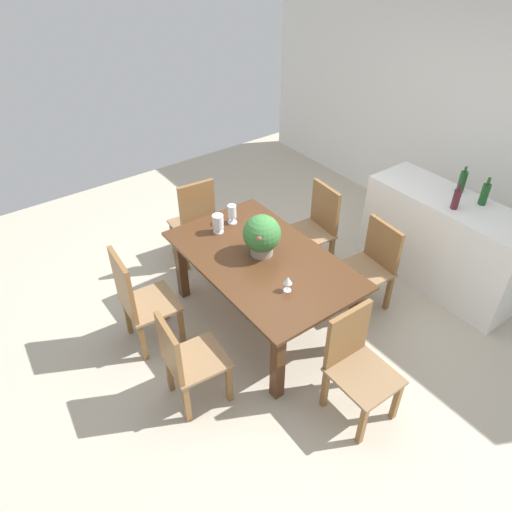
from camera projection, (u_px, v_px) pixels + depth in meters
name	position (u px, v px, depth m)	size (l,w,h in m)	color
ground_plane	(278.00, 311.00, 4.78)	(7.04, 7.04, 0.00)	#BCB29E
back_wall	(468.00, 127.00, 5.22)	(6.40, 0.10, 2.60)	white
dining_table	(262.00, 269.00, 4.30)	(1.77, 1.07, 0.76)	#4C2D19
chair_far_right	(373.00, 262.00, 4.60)	(0.50, 0.47, 0.89)	brown
chair_near_right	(185.00, 359.00, 3.65)	(0.46, 0.48, 0.89)	brown
chair_foot_end	(355.00, 360.00, 3.62)	(0.49, 0.45, 0.93)	brown
chair_head_end	(195.00, 220.00, 5.10)	(0.46, 0.46, 1.03)	brown
chair_far_left	(317.00, 223.00, 5.10)	(0.49, 0.45, 0.94)	brown
chair_near_left	(137.00, 298.00, 4.12)	(0.49, 0.48, 1.01)	brown
flower_centerpiece	(262.00, 235.00, 4.15)	(0.33, 0.33, 0.38)	gray
crystal_vase_left	(218.00, 222.00, 4.48)	(0.11, 0.11, 0.18)	silver
crystal_vase_center_near	(232.00, 213.00, 4.60)	(0.09, 0.09, 0.20)	silver
wine_glass	(288.00, 281.00, 3.81)	(0.07, 0.07, 0.14)	silver
kitchen_counter	(443.00, 241.00, 4.89)	(1.67, 0.59, 0.98)	white
wine_bottle_clear	(462.00, 182.00, 4.66)	(0.07, 0.07, 0.27)	#194C1E
wine_bottle_dark	(485.00, 194.00, 4.48)	(0.07, 0.07, 0.28)	#194C1E
wine_bottle_tall	(456.00, 199.00, 4.42)	(0.07, 0.07, 0.27)	#511E28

